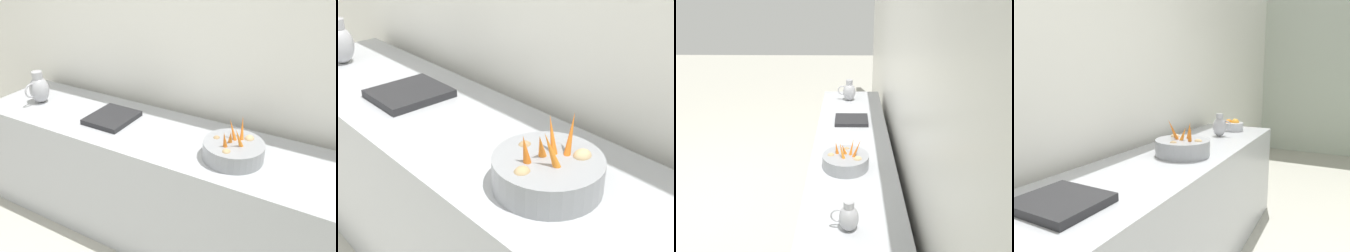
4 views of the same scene
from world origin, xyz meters
TOP-DOWN VIEW (x-y plane):
  - tile_wall_left at (-1.95, 0.73)m, footprint 0.10×8.58m
  - prep_counter at (-1.49, 0.23)m, footprint 0.70×3.36m
  - vegetable_colander at (-1.44, 0.52)m, footprint 0.37×0.37m
  - metal_pitcher_tall at (-1.46, -1.11)m, footprint 0.21×0.15m
  - counter_sink_basin at (-1.49, -0.42)m, footprint 0.34×0.30m

SIDE VIEW (x-z plane):
  - prep_counter at x=-1.49m, z-range 0.00..0.87m
  - counter_sink_basin at x=-1.49m, z-range 0.87..0.90m
  - vegetable_colander at x=-1.44m, z-range 0.80..1.04m
  - metal_pitcher_tall at x=-1.46m, z-range 0.85..1.11m
  - tile_wall_left at x=-1.95m, z-range 0.00..3.00m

